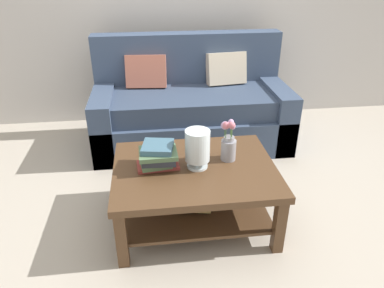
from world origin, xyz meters
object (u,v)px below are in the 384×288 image
coffee_table (195,182)px  flower_pitcher (228,143)px  couch (191,108)px  glass_hurricane_vase (197,147)px  book_stack_main (158,156)px

coffee_table → flower_pitcher: (0.25, 0.08, 0.26)m
couch → glass_hurricane_vase: size_ratio=7.00×
book_stack_main → flower_pitcher: 0.50m
glass_hurricane_vase → coffee_table: bearing=-177.2°
couch → coffee_table: size_ratio=1.72×
coffee_table → book_stack_main: 0.33m
book_stack_main → flower_pitcher: flower_pitcher is taller
glass_hurricane_vase → book_stack_main: bearing=174.8°
flower_pitcher → glass_hurricane_vase: bearing=-161.9°
couch → book_stack_main: (-0.38, -1.29, 0.19)m
coffee_table → glass_hurricane_vase: glass_hurricane_vase is taller
book_stack_main → flower_pitcher: bearing=5.8°
book_stack_main → glass_hurricane_vase: (0.27, -0.02, 0.07)m
coffee_table → glass_hurricane_vase: bearing=2.8°
glass_hurricane_vase → flower_pitcher: size_ratio=0.89×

